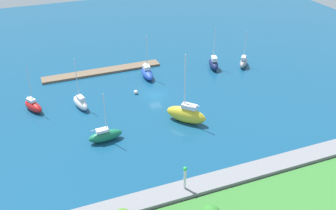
{
  "coord_description": "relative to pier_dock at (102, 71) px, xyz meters",
  "views": [
    {
      "loc": [
        23.95,
        67.75,
        39.05
      ],
      "look_at": [
        0.0,
        7.28,
        1.5
      ],
      "focal_mm": 41.7,
      "sensor_mm": 36.0,
      "label": 1
    }
  ],
  "objects": [
    {
      "name": "sailboat_gray_mid_basin",
      "position": [
        -32.44,
        9.21,
        0.87
      ],
      "size": [
        4.5,
        4.93,
        8.64
      ],
      "rotation": [
        0.0,
        0.0,
        4.01
      ],
      "color": "gray",
      "rests_on": "water"
    },
    {
      "name": "sailboat_green_lone_south",
      "position": [
        5.92,
        27.44,
        0.84
      ],
      "size": [
        5.99,
        2.23,
        9.1
      ],
      "rotation": [
        0.0,
        0.0,
        3.2
      ],
      "color": "#19724C",
      "rests_on": "water"
    },
    {
      "name": "sailboat_yellow_off_beacon",
      "position": [
        -9.47,
        26.99,
        1.41
      ],
      "size": [
        6.88,
        7.21,
        13.45
      ],
      "rotation": [
        0.0,
        0.0,
        5.46
      ],
      "color": "yellow",
      "rests_on": "water"
    },
    {
      "name": "pier_dock",
      "position": [
        0.0,
        0.0,
        0.0
      ],
      "size": [
        27.65,
        3.02,
        0.51
      ],
      "primitive_type": "cube",
      "color": "brown",
      "rests_on": "ground"
    },
    {
      "name": "breakwater",
      "position": [
        -7.69,
        44.89,
        0.47
      ],
      "size": [
        59.54,
        3.38,
        1.45
      ],
      "primitive_type": "cube",
      "color": "gray",
      "rests_on": "ground"
    },
    {
      "name": "mooring_buoy_white",
      "position": [
        -4.09,
        13.07,
        0.18
      ],
      "size": [
        0.86,
        0.86,
        0.86
      ],
      "primitive_type": "sphere",
      "color": "white",
      "rests_on": "water"
    },
    {
      "name": "sailboat_navy_near_pier",
      "position": [
        -25.25,
        7.51,
        0.99
      ],
      "size": [
        3.51,
        6.0,
        9.83
      ],
      "rotation": [
        0.0,
        0.0,
        4.42
      ],
      "color": "#141E4C",
      "rests_on": "water"
    },
    {
      "name": "sailboat_white_outer_mooring",
      "position": [
        7.76,
        14.57,
        0.9
      ],
      "size": [
        2.98,
        5.62,
        10.26
      ],
      "rotation": [
        0.0,
        0.0,
        4.96
      ],
      "color": "white",
      "rests_on": "water"
    },
    {
      "name": "sailboat_red_far_south",
      "position": [
        16.52,
        12.36,
        0.83
      ],
      "size": [
        3.97,
        5.39,
        9.49
      ],
      "rotation": [
        0.0,
        0.0,
        2.06
      ],
      "color": "red",
      "rests_on": "water"
    },
    {
      "name": "sailboat_blue_east_end",
      "position": [
        -8.88,
        6.46,
        0.88
      ],
      "size": [
        2.54,
        6.22,
        10.07
      ],
      "rotation": [
        0.0,
        0.0,
        1.51
      ],
      "color": "#2347B2",
      "rests_on": "water"
    },
    {
      "name": "harbor_beacon",
      "position": [
        -1.29,
        44.89,
        3.34
      ],
      "size": [
        0.56,
        0.56,
        3.73
      ],
      "color": "silver",
      "rests_on": "breakwater"
    },
    {
      "name": "water",
      "position": [
        -7.69,
        15.07,
        -0.26
      ],
      "size": [
        160.0,
        160.0,
        0.0
      ],
      "primitive_type": "plane",
      "color": "navy",
      "rests_on": "ground"
    }
  ]
}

